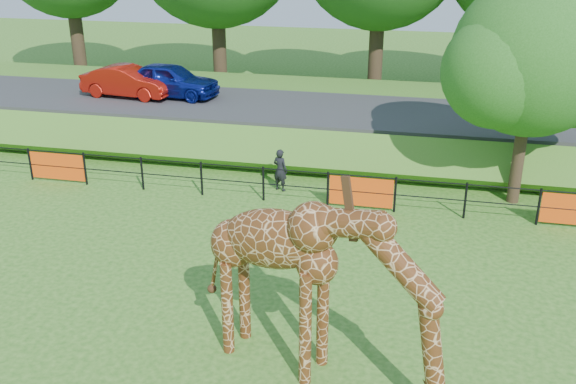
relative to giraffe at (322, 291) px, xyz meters
name	(u,v)px	position (x,y,z in m)	size (l,w,h in m)	color
ground	(160,356)	(-3.18, -0.13, -1.81)	(90.00, 90.00, 0.00)	#2B6318
giraffe	(322,291)	(0.00, 0.00, 0.00)	(5.07, 0.93, 3.62)	#582D12
perimeter_fence	(263,184)	(-3.18, 7.87, -1.26)	(28.07, 0.10, 1.10)	black
embankment	(310,116)	(-3.18, 15.37, -1.16)	(40.00, 9.00, 1.30)	#2B6318
road	(303,108)	(-3.18, 13.87, -0.45)	(40.00, 5.00, 0.12)	#2E2E31
car_blue	(170,80)	(-8.76, 14.28, 0.30)	(1.62, 4.03, 1.37)	navy
car_red	(128,82)	(-10.42, 13.90, 0.23)	(1.32, 3.80, 1.25)	#AC170C
visitor	(280,170)	(-2.87, 8.80, -1.12)	(0.50, 0.33, 1.38)	black
tree_east	(536,62)	(4.42, 9.50, 2.47)	(5.40, 4.71, 6.76)	#2E2214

